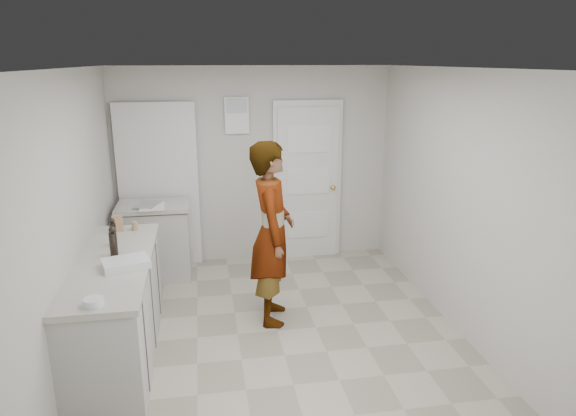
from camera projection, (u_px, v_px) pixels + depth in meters
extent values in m
plane|color=gray|center=(277.00, 331.00, 5.05)|extent=(4.00, 4.00, 0.00)
plane|color=beige|center=(254.00, 166.00, 6.59)|extent=(3.50, 0.00, 3.50)
plane|color=beige|center=(330.00, 310.00, 2.81)|extent=(3.50, 0.00, 3.50)
plane|color=beige|center=(76.00, 219.00, 4.42)|extent=(0.00, 4.00, 4.00)
plane|color=beige|center=(454.00, 200.00, 4.98)|extent=(0.00, 4.00, 4.00)
plane|color=silver|center=(276.00, 68.00, 4.35)|extent=(4.00, 4.00, 0.00)
cube|color=silver|center=(308.00, 184.00, 6.71)|extent=(0.80, 0.05, 2.00)
cube|color=silver|center=(307.00, 181.00, 6.73)|extent=(0.90, 0.04, 2.10)
sphere|color=tan|center=(333.00, 188.00, 6.73)|extent=(0.07, 0.07, 0.07)
cube|color=white|center=(237.00, 116.00, 6.35)|extent=(0.30, 0.02, 0.45)
cube|color=black|center=(159.00, 188.00, 6.43)|extent=(0.90, 0.05, 2.04)
cube|color=silver|center=(159.00, 188.00, 6.40)|extent=(0.98, 0.02, 2.10)
cube|color=beige|center=(117.00, 313.00, 4.50)|extent=(0.60, 1.90, 0.86)
cube|color=black|center=(121.00, 352.00, 4.61)|extent=(0.56, 1.86, 0.08)
cube|color=#B9B6AA|center=(112.00, 263.00, 4.37)|extent=(0.64, 1.96, 0.05)
cube|color=beige|center=(156.00, 244.00, 6.19)|extent=(0.80, 0.55, 0.86)
cube|color=black|center=(158.00, 273.00, 6.30)|extent=(0.75, 0.54, 0.08)
cube|color=#B9B6AA|center=(153.00, 206.00, 6.06)|extent=(0.84, 0.61, 0.05)
imported|color=silver|center=(272.00, 233.00, 5.05)|extent=(0.52, 0.72, 1.84)
cube|color=#9B6F4D|center=(118.00, 223.00, 5.08)|extent=(0.10, 0.05, 0.16)
cylinder|color=#A2805C|center=(135.00, 226.00, 5.12)|extent=(0.06, 0.06, 0.09)
cylinder|color=black|center=(113.00, 244.00, 4.43)|extent=(0.07, 0.07, 0.21)
sphere|color=black|center=(112.00, 230.00, 4.39)|extent=(0.06, 0.06, 0.06)
cylinder|color=black|center=(113.00, 235.00, 4.67)|extent=(0.06, 0.06, 0.22)
sphere|color=black|center=(112.00, 221.00, 4.64)|extent=(0.05, 0.05, 0.05)
cube|color=silver|center=(126.00, 263.00, 4.22)|extent=(0.42, 0.35, 0.06)
cube|color=white|center=(126.00, 264.00, 4.22)|extent=(0.37, 0.30, 0.05)
cylinder|color=silver|center=(93.00, 302.00, 3.55)|extent=(0.14, 0.14, 0.05)
sphere|color=white|center=(90.00, 303.00, 3.54)|extent=(0.05, 0.05, 0.05)
sphere|color=white|center=(97.00, 301.00, 3.57)|extent=(0.05, 0.05, 0.05)
cube|color=white|center=(152.00, 207.00, 5.93)|extent=(0.30, 0.37, 0.01)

